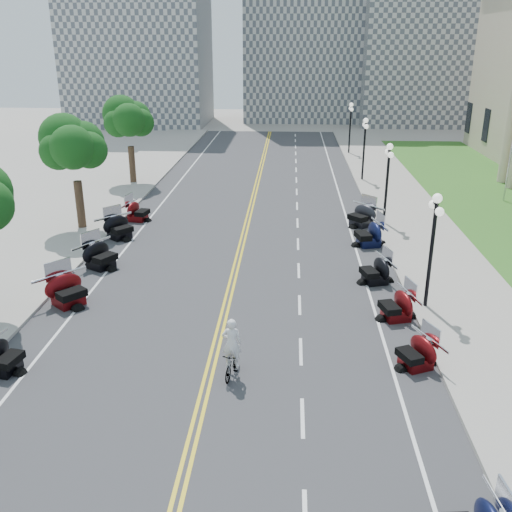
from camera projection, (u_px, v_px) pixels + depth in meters
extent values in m
plane|color=gray|center=(215.00, 349.00, 21.38)|extent=(160.00, 160.00, 0.00)
cube|color=#333335|center=(239.00, 255.00, 30.72)|extent=(16.00, 90.00, 0.01)
cube|color=yellow|center=(237.00, 255.00, 30.72)|extent=(0.12, 90.00, 0.00)
cube|color=yellow|center=(241.00, 255.00, 30.71)|extent=(0.12, 90.00, 0.00)
cube|color=white|center=(358.00, 258.00, 30.35)|extent=(0.12, 90.00, 0.00)
cube|color=white|center=(122.00, 253.00, 31.07)|extent=(0.12, 90.00, 0.00)
cube|color=white|center=(302.00, 418.00, 17.46)|extent=(0.12, 2.00, 0.00)
cube|color=white|center=(301.00, 351.00, 21.19)|extent=(0.12, 2.00, 0.00)
cube|color=white|center=(300.00, 305.00, 24.93)|extent=(0.12, 2.00, 0.00)
cube|color=white|center=(299.00, 270.00, 28.66)|extent=(0.12, 2.00, 0.00)
cube|color=white|center=(298.00, 244.00, 32.40)|extent=(0.12, 2.00, 0.00)
cube|color=white|center=(297.00, 223.00, 36.13)|extent=(0.12, 2.00, 0.00)
cube|color=white|center=(297.00, 206.00, 39.87)|extent=(0.12, 2.00, 0.00)
cube|color=white|center=(297.00, 192.00, 43.60)|extent=(0.12, 2.00, 0.00)
cube|color=white|center=(296.00, 180.00, 47.34)|extent=(0.12, 2.00, 0.00)
cube|color=white|center=(296.00, 170.00, 51.07)|extent=(0.12, 2.00, 0.00)
cube|color=white|center=(296.00, 161.00, 54.81)|extent=(0.12, 2.00, 0.00)
cube|color=white|center=(296.00, 153.00, 58.54)|extent=(0.12, 2.00, 0.00)
cube|color=white|center=(296.00, 147.00, 62.28)|extent=(0.12, 2.00, 0.00)
cube|color=white|center=(295.00, 141.00, 66.01)|extent=(0.12, 2.00, 0.00)
cube|color=white|center=(295.00, 135.00, 69.75)|extent=(0.12, 2.00, 0.00)
cube|color=#9E9991|center=(437.00, 258.00, 30.10)|extent=(5.00, 90.00, 0.15)
cube|color=#9E9991|center=(49.00, 250.00, 31.28)|extent=(5.00, 90.00, 0.15)
cube|color=gray|center=(138.00, 24.00, 75.69)|extent=(18.00, 14.00, 26.00)
cube|color=gray|center=(303.00, 9.00, 79.34)|extent=(16.00, 12.00, 30.00)
cube|color=gray|center=(436.00, 40.00, 76.94)|extent=(20.00, 14.00, 22.00)
imported|color=#A51414|center=(232.00, 363.00, 19.52)|extent=(0.73, 1.67, 0.97)
imported|color=white|center=(231.00, 327.00, 19.03)|extent=(0.66, 0.44, 1.82)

